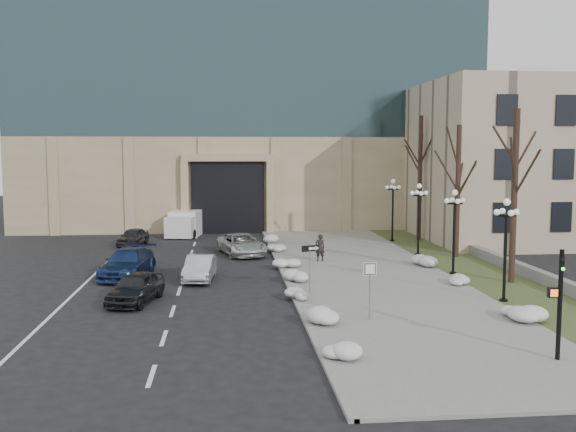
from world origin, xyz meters
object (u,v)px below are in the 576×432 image
(keep_sign, at_px, (370,278))
(lamppost_d, at_px, (393,202))
(one_way_sign, at_px, (313,254))
(lamppost_b, at_px, (454,220))
(car_b, at_px, (200,268))
(traffic_signal, at_px, (559,307))
(car_d, at_px, (242,244))
(box_truck, at_px, (187,223))
(lamppost_a, at_px, (506,236))
(car_c, at_px, (128,263))
(lamppost_c, at_px, (419,209))
(car_a, at_px, (136,288))
(pedestrian, at_px, (320,248))
(car_e, at_px, (133,237))

(keep_sign, distance_m, lamppost_d, 23.14)
(keep_sign, height_order, lamppost_d, lamppost_d)
(one_way_sign, relative_size, lamppost_b, 0.51)
(car_b, distance_m, lamppost_b, 14.09)
(traffic_signal, xyz_separation_m, lamppost_d, (1.81, 27.54, 1.22))
(one_way_sign, distance_m, traffic_signal, 12.32)
(car_b, relative_size, traffic_signal, 1.08)
(car_b, relative_size, car_d, 0.79)
(box_truck, relative_size, lamppost_a, 1.40)
(car_c, relative_size, lamppost_c, 1.09)
(lamppost_c, xyz_separation_m, lamppost_d, (0.00, 6.50, 0.00))
(car_b, distance_m, box_truck, 18.90)
(lamppost_a, bearing_deg, one_way_sign, 164.18)
(car_a, relative_size, car_c, 0.79)
(car_c, bearing_deg, lamppost_d, 42.15)
(traffic_signal, relative_size, lamppost_c, 0.78)
(pedestrian, xyz_separation_m, lamppost_d, (6.74, 8.33, 2.12))
(keep_sign, bearing_deg, car_b, 127.60)
(car_d, distance_m, traffic_signal, 24.70)
(one_way_sign, bearing_deg, traffic_signal, -76.56)
(car_b, height_order, lamppost_d, lamppost_d)
(lamppost_d, bearing_deg, lamppost_a, -90.00)
(car_a, bearing_deg, lamppost_c, 48.20)
(car_c, relative_size, car_e, 1.42)
(box_truck, bearing_deg, car_e, -112.82)
(box_truck, relative_size, one_way_sign, 2.76)
(lamppost_c, bearing_deg, car_c, -164.07)
(lamppost_c, bearing_deg, lamppost_a, -90.00)
(car_c, xyz_separation_m, keep_sign, (11.07, -10.50, 1.04))
(lamppost_a, height_order, lamppost_c, same)
(keep_sign, distance_m, lamppost_a, 7.36)
(pedestrian, bearing_deg, car_a, 37.30)
(lamppost_a, height_order, lamppost_d, same)
(one_way_sign, relative_size, lamppost_a, 0.51)
(car_d, xyz_separation_m, lamppost_c, (11.46, -1.67, 2.37))
(keep_sign, xyz_separation_m, lamppost_a, (6.77, 2.59, 1.28))
(car_b, distance_m, car_d, 8.45)
(car_a, distance_m, pedestrian, 13.63)
(lamppost_a, bearing_deg, car_b, 154.66)
(pedestrian, height_order, box_truck, box_truck)
(car_b, relative_size, lamppost_a, 0.84)
(pedestrian, height_order, lamppost_a, lamppost_a)
(car_c, relative_size, keep_sign, 2.13)
(pedestrian, bearing_deg, car_c, 9.90)
(keep_sign, distance_m, lamppost_b, 11.41)
(car_c, distance_m, pedestrian, 11.57)
(car_b, xyz_separation_m, box_truck, (-1.74, 18.82, 0.32))
(one_way_sign, relative_size, keep_sign, 0.99)
(car_a, height_order, lamppost_a, lamppost_a)
(box_truck, distance_m, keep_sign, 29.36)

